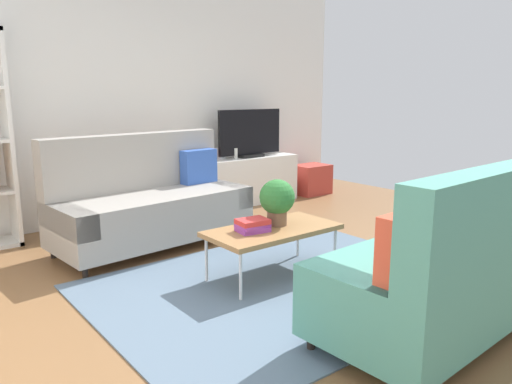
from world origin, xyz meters
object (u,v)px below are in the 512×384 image
tv_console (249,180)px  bottle_0 (236,153)px  couch_green (454,265)px  vase_1 (220,154)px  storage_trunk (311,179)px  vase_0 (211,154)px  tv (250,134)px  couch_beige (150,202)px  potted_plant (277,199)px  coffee_table (273,231)px  table_book_0 (253,229)px

tv_console → bottle_0: bottle_0 is taller
couch_green → bottle_0: size_ratio=13.80×
vase_1 → storage_trunk: bearing=-5.6°
vase_0 → vase_1: 0.14m
tv → tv_console: bearing=90.0°
couch_beige → bottle_0: 1.90m
tv_console → potted_plant: (-1.45, -2.27, 0.32)m
bottle_0 → couch_green: bearing=-105.0°
coffee_table → bottle_0: (1.28, 2.28, 0.32)m
potted_plant → vase_0: bearing=69.5°
couch_green → table_book_0: (-0.48, 1.44, -0.00)m
vase_1 → bottle_0: bearing=-26.2°
couch_green → tv: 3.96m
coffee_table → storage_trunk: storage_trunk is taller
tv_console → table_book_0: bearing=-126.9°
potted_plant → bottle_0: size_ratio=2.75×
tv_console → tv: 0.63m
coffee_table → potted_plant: 0.26m
bottle_0 → table_book_0: bearing=-123.1°
tv_console → table_book_0: (-1.73, -2.30, 0.12)m
vase_0 → potted_plant: bearing=-110.5°
couch_beige → bottle_0: couch_beige is taller
storage_trunk → bottle_0: bearing=177.5°
potted_plant → couch_beige: bearing=109.2°
coffee_table → couch_beige: bearing=105.4°
tv_console → tv: bearing=-90.0°
tv_console → vase_1: size_ratio=9.68×
couch_beige → potted_plant: bearing=104.2°
tv_console → bottle_0: size_ratio=9.98×
coffee_table → table_book_0: 0.20m
couch_green → tv_console: size_ratio=1.38×
vase_1 → bottle_0: (0.18, -0.09, -0.00)m
coffee_table → vase_0: bearing=68.1°
table_book_0 → vase_0: size_ratio=1.53×
vase_1 → couch_green: bearing=-102.0°
table_book_0 → storage_trunk: bearing=37.9°
tv_console → storage_trunk: 1.11m
couch_green → tv_console: (1.24, 3.74, -0.12)m
vase_0 → bottle_0: size_ratio=1.12×
table_book_0 → bottle_0: bottle_0 is taller
tv → table_book_0: (-1.73, -2.28, -0.51)m
table_book_0 → bottle_0: bearing=56.9°
tv → bottle_0: tv is taller
vase_0 → coffee_table: bearing=-111.9°
coffee_table → tv_console: bearing=56.6°
couch_beige → vase_0: bearing=-149.7°
storage_trunk → couch_green: bearing=-122.8°
couch_beige → tv_console: size_ratio=1.40×
couch_beige → vase_1: size_ratio=13.59×
potted_plant → tv_console: bearing=57.5°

